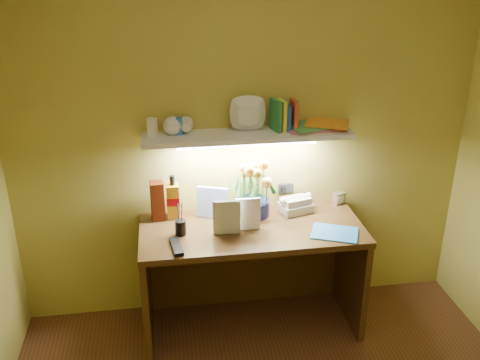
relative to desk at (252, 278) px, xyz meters
name	(u,v)px	position (x,y,z in m)	size (l,w,h in m)	color
desk	(252,278)	(0.00, 0.00, 0.00)	(1.40, 0.60, 0.75)	#3D2310
flower_bouquet	(254,189)	(0.04, 0.17, 0.56)	(0.23, 0.23, 0.37)	#0E123A
telephone	(296,203)	(0.32, 0.18, 0.43)	(0.20, 0.15, 0.12)	beige
desk_clock	(340,198)	(0.65, 0.25, 0.42)	(0.08, 0.04, 0.08)	#B0B0B5
whisky_bottle	(173,197)	(-0.48, 0.21, 0.52)	(0.08, 0.08, 0.30)	#B88110
whisky_box	(158,201)	(-0.58, 0.20, 0.50)	(0.08, 0.08, 0.26)	#4E1706
pen_cup	(180,223)	(-0.45, -0.02, 0.46)	(0.07, 0.07, 0.16)	black
art_card	(212,202)	(-0.23, 0.19, 0.48)	(0.20, 0.04, 0.20)	white
tv_remote	(177,247)	(-0.48, -0.18, 0.39)	(0.05, 0.20, 0.02)	black
blue_folder	(335,233)	(0.49, -0.15, 0.38)	(0.28, 0.20, 0.01)	#3182C9
desk_book_a	(213,218)	(-0.25, -0.05, 0.49)	(0.17, 0.02, 0.22)	beige
desk_book_b	(235,215)	(-0.11, -0.02, 0.48)	(0.16, 0.02, 0.22)	white
wall_shelf	(253,130)	(0.04, 0.18, 0.96)	(1.32, 0.32, 0.23)	white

